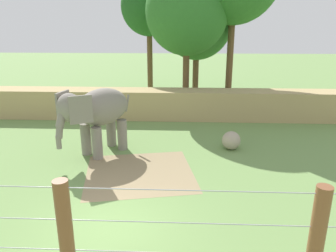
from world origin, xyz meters
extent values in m
plane|color=#6B8E4C|center=(0.00, 0.00, 0.00)|extent=(120.00, 120.00, 0.00)
cube|color=#937F5B|center=(0.44, 3.71, 0.00)|extent=(4.92, 4.77, 0.01)
cube|color=tan|center=(0.00, 11.82, 0.90)|extent=(36.00, 1.80, 1.80)
cylinder|color=gray|center=(-1.61, 5.10, 0.73)|extent=(0.46, 0.46, 1.45)
cylinder|color=gray|center=(-2.25, 5.59, 0.73)|extent=(0.46, 0.46, 1.45)
cylinder|color=gray|center=(-0.72, 6.29, 0.73)|extent=(0.46, 0.46, 1.45)
cylinder|color=gray|center=(-1.35, 6.77, 0.73)|extent=(0.46, 0.46, 1.45)
ellipsoid|color=gray|center=(-1.48, 5.94, 2.16)|extent=(2.79, 3.03, 1.66)
ellipsoid|color=gray|center=(-2.51, 4.59, 2.45)|extent=(1.53, 1.51, 1.20)
cube|color=gray|center=(-1.95, 4.29, 2.45)|extent=(0.88, 0.53, 1.14)
cube|color=gray|center=(-2.94, 5.05, 2.45)|extent=(0.30, 0.94, 1.14)
cylinder|color=gray|center=(-2.78, 4.23, 2.02)|extent=(0.57, 0.61, 0.65)
cylinder|color=gray|center=(-2.85, 4.13, 1.57)|extent=(0.44, 0.46, 0.61)
cylinder|color=gray|center=(-2.90, 4.07, 1.14)|extent=(0.30, 0.30, 0.57)
cylinder|color=gray|center=(-0.57, 7.14, 2.06)|extent=(0.27, 0.31, 0.83)
sphere|color=tan|center=(4.46, 6.52, 0.44)|extent=(0.88, 0.88, 0.88)
cylinder|color=#B7B7BC|center=(0.00, -3.28, 1.83)|extent=(9.91, 0.02, 0.02)
cylinder|color=#B7B7BC|center=(0.00, -3.28, 2.46)|extent=(9.91, 0.02, 0.02)
cylinder|color=#B7B7BC|center=(0.00, -3.28, 3.08)|extent=(9.91, 0.02, 0.02)
cylinder|color=brown|center=(5.28, 14.47, 3.12)|extent=(0.44, 0.44, 6.24)
cylinder|color=brown|center=(3.04, 16.19, 1.86)|extent=(0.44, 0.44, 3.72)
ellipsoid|color=#2D6B28|center=(3.04, 16.19, 5.88)|extent=(5.09, 5.09, 5.35)
cylinder|color=brown|center=(2.31, 14.07, 2.12)|extent=(0.44, 0.44, 4.23)
ellipsoid|color=#2D6B28|center=(2.31, 14.07, 6.52)|extent=(5.37, 5.37, 5.64)
cylinder|color=brown|center=(-0.64, 18.84, 2.61)|extent=(0.44, 0.44, 5.21)
ellipsoid|color=#1E511E|center=(-0.64, 18.84, 7.09)|extent=(4.41, 4.41, 4.63)
camera|label=1|loc=(2.14, -8.09, 5.71)|focal=34.64mm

